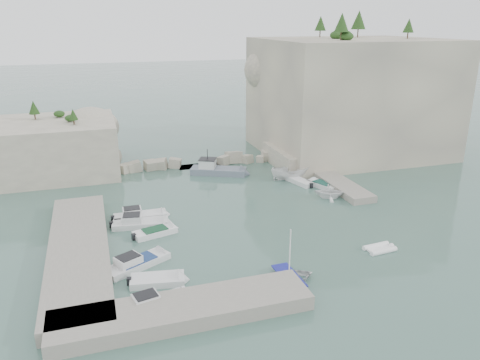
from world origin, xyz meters
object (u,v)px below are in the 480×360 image
object	(u,v)px
motorboat_f	(157,307)
tender_east_b	(323,187)
motorboat_d	(138,266)
tender_east_d	(290,179)
rowboat	(289,281)
tender_east_c	(300,183)
motorboat_e	(158,283)
motorboat_a	(141,219)
motorboat_b	(141,226)
motorboat_c	(155,235)
tender_east_a	(329,198)
inflatable_dinghy	(379,250)
work_boat	(218,174)

from	to	relation	value
motorboat_f	tender_east_b	world-z (taller)	motorboat_f
motorboat_d	tender_east_d	xyz separation A→B (m)	(21.31, 16.97, 0.00)
motorboat_d	rowboat	world-z (taller)	motorboat_d
tender_east_c	rowboat	bearing A→B (deg)	137.23
motorboat_e	tender_east_b	distance (m)	27.84
motorboat_e	motorboat_a	bearing A→B (deg)	99.13
motorboat_a	rowboat	world-z (taller)	motorboat_a
motorboat_b	motorboat_f	size ratio (longest dim) A/B	1.08
motorboat_f	motorboat_a	bearing A→B (deg)	74.74
motorboat_c	tender_east_a	world-z (taller)	tender_east_a
motorboat_b	inflatable_dinghy	distance (m)	23.10
motorboat_b	motorboat_f	world-z (taller)	same
motorboat_d	rowboat	bearing A→B (deg)	-56.35
motorboat_f	tender_east_d	world-z (taller)	tender_east_d
motorboat_b	motorboat_c	world-z (taller)	motorboat_b
tender_east_a	tender_east_b	xyz separation A→B (m)	(1.00, 3.57, 0.00)
motorboat_a	rowboat	xyz separation A→B (m)	(9.80, -16.07, 0.00)
rowboat	tender_east_d	size ratio (longest dim) A/B	0.81
tender_east_c	motorboat_a	bearing A→B (deg)	87.83
tender_east_b	work_boat	bearing A→B (deg)	29.59
motorboat_f	tender_east_a	bearing A→B (deg)	22.50
motorboat_a	motorboat_b	distance (m)	1.90
tender_east_b	motorboat_d	bearing A→B (deg)	97.42
inflatable_dinghy	tender_east_a	xyz separation A→B (m)	(1.91, 13.10, 0.00)
motorboat_a	tender_east_d	bearing A→B (deg)	19.77
tender_east_a	tender_east_b	size ratio (longest dim) A/B	0.73
motorboat_d	work_boat	xyz separation A→B (m)	(12.99, 21.93, 0.00)
motorboat_d	tender_east_c	bearing A→B (deg)	6.74
tender_east_a	tender_east_b	world-z (taller)	tender_east_a
motorboat_c	tender_east_d	xyz separation A→B (m)	(19.05, 11.26, 0.00)
rowboat	motorboat_f	bearing A→B (deg)	90.14
motorboat_d	tender_east_a	bearing A→B (deg)	-5.63
motorboat_c	tender_east_a	distance (m)	20.98
motorboat_b	rowboat	xyz separation A→B (m)	(9.98, -14.18, 0.00)
tender_east_b	inflatable_dinghy	bearing A→B (deg)	148.99
motorboat_c	inflatable_dinghy	size ratio (longest dim) A/B	1.55
motorboat_b	motorboat_e	world-z (taller)	motorboat_b
tender_east_d	motorboat_f	bearing A→B (deg)	144.70
motorboat_b	motorboat_f	distance (m)	14.56
tender_east_b	tender_east_c	bearing A→B (deg)	24.10
motorboat_b	work_boat	world-z (taller)	work_boat
motorboat_f	rowboat	bearing A→B (deg)	-10.91
motorboat_f	motorboat_b	bearing A→B (deg)	75.17
motorboat_e	inflatable_dinghy	size ratio (longest dim) A/B	1.58
rowboat	tender_east_b	size ratio (longest dim) A/B	0.90
rowboat	inflatable_dinghy	size ratio (longest dim) A/B	1.46
motorboat_a	tender_east_b	size ratio (longest dim) A/B	1.26
motorboat_d	motorboat_c	bearing A→B (deg)	40.46
rowboat	tender_east_b	bearing A→B (deg)	-35.73
tender_east_d	motorboat_e	bearing A→B (deg)	141.16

